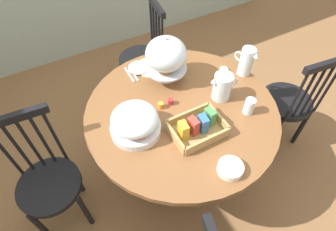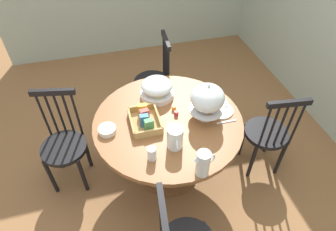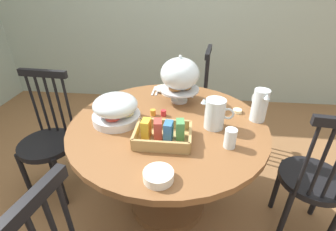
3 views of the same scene
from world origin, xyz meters
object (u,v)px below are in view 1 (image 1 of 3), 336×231
at_px(windsor_chair_by_cabinet, 288,103).
at_px(butter_dish, 224,70).
at_px(dining_table, 181,129).
at_px(windsor_chair_facing_door, 144,59).
at_px(cereal_basket, 197,127).
at_px(orange_juice_pitcher, 222,88).
at_px(china_plate_small, 139,68).
at_px(cereal_bowl, 230,168).
at_px(pastry_stand_with_dome, 166,56).
at_px(drinking_glass, 249,106).
at_px(fruit_platter_covered, 135,122).
at_px(windsor_chair_far_side, 49,182).
at_px(china_plate_large, 151,67).
at_px(milk_pitcher, 246,63).

xyz_separation_m(windsor_chair_by_cabinet, butter_dish, (-0.46, 0.31, 0.30)).
bearing_deg(dining_table, windsor_chair_facing_door, 81.29).
height_order(windsor_chair_by_cabinet, cereal_basket, windsor_chair_by_cabinet).
height_order(orange_juice_pitcher, china_plate_small, orange_juice_pitcher).
bearing_deg(cereal_bowl, pastry_stand_with_dome, 86.89).
bearing_deg(windsor_chair_by_cabinet, butter_dish, 145.94).
height_order(pastry_stand_with_dome, drinking_glass, pastry_stand_with_dome).
relative_size(windsor_chair_facing_door, cereal_bowl, 6.96).
bearing_deg(orange_juice_pitcher, dining_table, 175.41).
distance_m(fruit_platter_covered, cereal_basket, 0.36).
height_order(windsor_chair_far_side, fruit_platter_covered, windsor_chair_far_side).
xyz_separation_m(fruit_platter_covered, orange_juice_pitcher, (0.61, -0.01, -0.00)).
distance_m(cereal_basket, china_plate_small, 0.68).
bearing_deg(china_plate_large, windsor_chair_by_cabinet, -33.23).
height_order(windsor_chair_far_side, cereal_basket, windsor_chair_far_side).
xyz_separation_m(fruit_platter_covered, cereal_basket, (0.32, -0.17, -0.04)).
bearing_deg(orange_juice_pitcher, cereal_bowl, -120.13).
relative_size(windsor_chair_facing_door, china_plate_small, 6.50).
xyz_separation_m(windsor_chair_by_cabinet, pastry_stand_with_dome, (-0.86, 0.44, 0.49)).
bearing_deg(china_plate_small, drinking_glass, -58.17).
relative_size(fruit_platter_covered, butter_dish, 5.00).
bearing_deg(china_plate_small, cereal_basket, -84.04).
bearing_deg(milk_pitcher, cereal_bowl, -133.39).
xyz_separation_m(orange_juice_pitcher, cereal_bowl, (-0.27, -0.47, -0.06)).
height_order(dining_table, windsor_chair_far_side, windsor_chair_far_side).
height_order(china_plate_large, drinking_glass, drinking_glass).
distance_m(pastry_stand_with_dome, butter_dish, 0.46).
height_order(dining_table, drinking_glass, drinking_glass).
distance_m(dining_table, cereal_bowl, 0.55).
bearing_deg(cereal_bowl, milk_pitcher, 46.61).
xyz_separation_m(windsor_chair_facing_door, milk_pitcher, (0.42, -0.82, 0.38)).
height_order(windsor_chair_by_cabinet, drinking_glass, windsor_chair_by_cabinet).
bearing_deg(dining_table, fruit_platter_covered, -177.41).
bearing_deg(orange_juice_pitcher, milk_pitcher, 22.16).
distance_m(china_plate_large, drinking_glass, 0.76).
distance_m(windsor_chair_by_cabinet, fruit_platter_covered, 1.29).
height_order(dining_table, milk_pitcher, milk_pitcher).
bearing_deg(cereal_bowl, cereal_basket, 92.98).
bearing_deg(pastry_stand_with_dome, windsor_chair_by_cabinet, -27.06).
distance_m(orange_juice_pitcher, cereal_bowl, 0.55).
xyz_separation_m(windsor_chair_facing_door, butter_dish, (0.31, -0.73, 0.30)).
height_order(china_plate_small, cereal_bowl, cereal_bowl).
distance_m(pastry_stand_with_dome, cereal_bowl, 0.82).
bearing_deg(china_plate_large, windsor_chair_far_side, -158.05).
relative_size(dining_table, orange_juice_pitcher, 6.10).
bearing_deg(fruit_platter_covered, windsor_chair_far_side, 170.31).
height_order(cereal_basket, cereal_bowl, cereal_basket).
bearing_deg(butter_dish, dining_table, -158.75).
xyz_separation_m(milk_pitcher, cereal_basket, (-0.57, -0.28, -0.05)).
distance_m(fruit_platter_covered, drinking_glass, 0.71).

